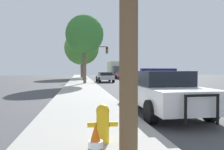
% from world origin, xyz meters
% --- Properties ---
extents(ground_plane, '(110.00, 110.00, 0.00)m').
position_xyz_m(ground_plane, '(0.00, 0.00, 0.00)').
color(ground_plane, '#474749').
extents(sidewalk_left, '(3.00, 110.00, 0.13)m').
position_xyz_m(sidewalk_left, '(-5.10, 0.00, 0.07)').
color(sidewalk_left, '#A3A099').
rests_on(sidewalk_left, ground_plane).
extents(police_car, '(2.09, 5.04, 1.56)m').
position_xyz_m(police_car, '(-2.48, -0.09, 0.78)').
color(police_car, white).
rests_on(police_car, ground_plane).
extents(fire_hydrant, '(0.58, 0.25, 0.73)m').
position_xyz_m(fire_hydrant, '(-4.90, -3.39, 0.52)').
color(fire_hydrant, gold).
rests_on(fire_hydrant, sidewalk_left).
extents(traffic_light, '(3.46, 0.35, 4.66)m').
position_xyz_m(traffic_light, '(-3.41, 21.86, 3.44)').
color(traffic_light, '#424247').
rests_on(traffic_light, sidewalk_left).
extents(car_background_oncoming, '(2.08, 4.58, 1.26)m').
position_xyz_m(car_background_oncoming, '(1.66, 27.28, 0.69)').
color(car_background_oncoming, maroon).
rests_on(car_background_oncoming, ground_plane).
extents(car_background_midblock, '(2.04, 4.04, 1.22)m').
position_xyz_m(car_background_midblock, '(-2.17, 19.41, 0.67)').
color(car_background_midblock, '#B7B7BC').
rests_on(car_background_midblock, ground_plane).
extents(box_truck, '(2.74, 7.50, 3.15)m').
position_xyz_m(box_truck, '(1.87, 35.39, 1.67)').
color(box_truck, '#474C51').
rests_on(box_truck, ground_plane).
extents(tree_sidewalk_mid, '(3.95, 3.95, 7.08)m').
position_xyz_m(tree_sidewalk_mid, '(-4.75, 15.38, 5.21)').
color(tree_sidewalk_mid, brown).
rests_on(tree_sidewalk_mid, sidewalk_left).
extents(tree_sidewalk_far, '(6.32, 6.32, 8.62)m').
position_xyz_m(tree_sidewalk_far, '(-4.84, 32.93, 5.58)').
color(tree_sidewalk_far, brown).
rests_on(tree_sidewalk_far, sidewalk_left).
extents(traffic_cone, '(0.38, 0.38, 0.65)m').
position_xyz_m(traffic_cone, '(-5.12, -4.50, 0.45)').
color(traffic_cone, orange).
rests_on(traffic_cone, sidewalk_left).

